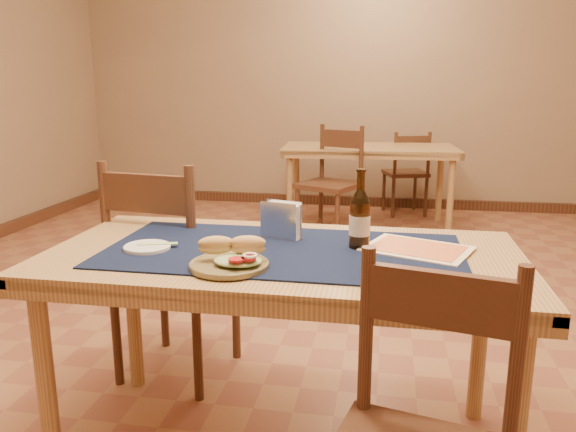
% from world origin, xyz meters
% --- Properties ---
extents(room, '(6.04, 7.04, 2.84)m').
position_xyz_m(room, '(0.00, 0.00, 1.40)').
color(room, '#986342').
rests_on(room, ground).
extents(main_table, '(1.60, 0.80, 0.75)m').
position_xyz_m(main_table, '(0.00, -0.80, 0.67)').
color(main_table, tan).
rests_on(main_table, ground).
extents(placemat, '(1.20, 0.60, 0.01)m').
position_xyz_m(placemat, '(0.00, -0.80, 0.75)').
color(placemat, '#0D1732').
rests_on(placemat, main_table).
extents(baseboard, '(6.00, 7.00, 0.10)m').
position_xyz_m(baseboard, '(0.00, 0.00, 0.05)').
color(baseboard, '#4F2D1C').
rests_on(baseboard, ground).
extents(back_table, '(1.60, 0.88, 0.75)m').
position_xyz_m(back_table, '(0.17, 2.57, 0.67)').
color(back_table, tan).
rests_on(back_table, ground).
extents(chair_main_far, '(0.53, 0.53, 1.00)m').
position_xyz_m(chair_main_far, '(-0.58, -0.37, 0.52)').
color(chair_main_far, '#4F2D1C').
rests_on(chair_main_far, ground).
extents(chair_back_near, '(0.59, 0.59, 0.97)m').
position_xyz_m(chair_back_near, '(-0.12, 2.06, 0.50)').
color(chair_back_near, '#4F2D1C').
rests_on(chair_back_near, ground).
extents(chair_back_far, '(0.49, 0.49, 0.85)m').
position_xyz_m(chair_back_far, '(0.53, 3.13, 0.44)').
color(chair_back_far, '#4F2D1C').
rests_on(chair_back_far, ground).
extents(sandwich_plate, '(0.25, 0.25, 0.09)m').
position_xyz_m(sandwich_plate, '(-0.12, -1.01, 0.78)').
color(sandwich_plate, olive).
rests_on(sandwich_plate, placemat).
extents(side_plate, '(0.16, 0.16, 0.01)m').
position_xyz_m(side_plate, '(-0.46, -0.87, 0.76)').
color(side_plate, white).
rests_on(side_plate, placemat).
extents(fork, '(0.13, 0.06, 0.00)m').
position_xyz_m(fork, '(-0.42, -0.85, 0.77)').
color(fork, '#9FE57E').
rests_on(fork, side_plate).
extents(beer_bottle, '(0.07, 0.07, 0.27)m').
position_xyz_m(beer_bottle, '(0.25, -0.73, 0.86)').
color(beer_bottle, '#4E2B0E').
rests_on(beer_bottle, placemat).
extents(napkin_holder, '(0.16, 0.10, 0.14)m').
position_xyz_m(napkin_holder, '(-0.03, -0.66, 0.82)').
color(napkin_holder, silver).
rests_on(napkin_holder, placemat).
extents(menu_card, '(0.41, 0.35, 0.01)m').
position_xyz_m(menu_card, '(0.45, -0.72, 0.76)').
color(menu_card, '#FBEBBE').
rests_on(menu_card, placemat).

